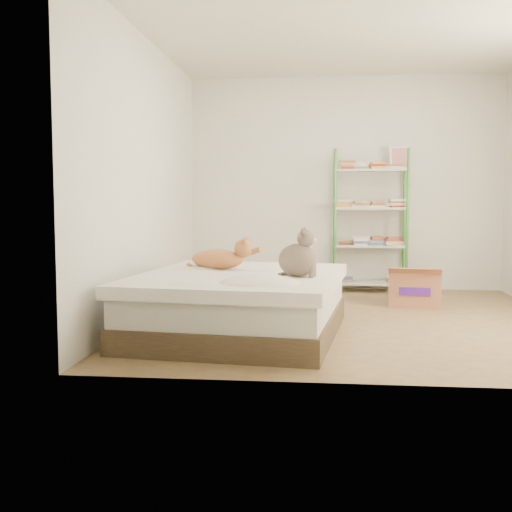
# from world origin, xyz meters

# --- Properties ---
(room) EXTENTS (3.81, 4.21, 2.61)m
(room) POSITION_xyz_m (0.00, 0.00, 1.30)
(room) COLOR olive
(room) RESTS_ON ground
(bed) EXTENTS (1.79, 2.13, 0.50)m
(bed) POSITION_xyz_m (-0.93, -0.75, 0.25)
(bed) COLOR brown
(bed) RESTS_ON ground
(orange_cat) EXTENTS (0.58, 0.36, 0.22)m
(orange_cat) POSITION_xyz_m (-1.16, -0.45, 0.61)
(orange_cat) COLOR #CA7B41
(orange_cat) RESTS_ON bed
(grey_cat) EXTENTS (0.38, 0.33, 0.37)m
(grey_cat) POSITION_xyz_m (-0.45, -0.92, 0.69)
(grey_cat) COLOR #92795F
(grey_cat) RESTS_ON bed
(shelf_unit) EXTENTS (0.88, 0.36, 1.74)m
(shelf_unit) POSITION_xyz_m (0.31, 1.88, 0.88)
(shelf_unit) COLOR green
(shelf_unit) RESTS_ON ground
(cardboard_box) EXTENTS (0.58, 0.57, 0.42)m
(cardboard_box) POSITION_xyz_m (0.71, 0.87, 0.19)
(cardboard_box) COLOR #B66E46
(cardboard_box) RESTS_ON ground
(white_bin) EXTENTS (0.39, 0.37, 0.36)m
(white_bin) POSITION_xyz_m (-1.65, 1.85, 0.18)
(white_bin) COLOR beige
(white_bin) RESTS_ON ground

